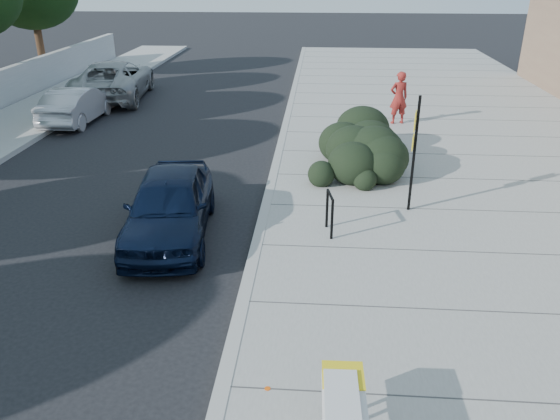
{
  "coord_description": "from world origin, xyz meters",
  "views": [
    {
      "loc": [
        1.17,
        -7.53,
        5.25
      ],
      "look_at": [
        0.48,
        1.82,
        1.0
      ],
      "focal_mm": 35.0,
      "sensor_mm": 36.0,
      "label": 1
    }
  ],
  "objects_px": {
    "suv_silver": "(114,80)",
    "pedestrian": "(399,98)",
    "sign_post": "(414,147)",
    "bike_rack": "(330,209)",
    "sedan_navy": "(170,205)",
    "wagon_silver": "(77,105)"
  },
  "relations": [
    {
      "from": "sign_post",
      "to": "sedan_navy",
      "type": "bearing_deg",
      "value": -152.09
    },
    {
      "from": "bike_rack",
      "to": "sign_post",
      "type": "distance_m",
      "value": 2.42
    },
    {
      "from": "wagon_silver",
      "to": "suv_silver",
      "type": "bearing_deg",
      "value": -88.68
    },
    {
      "from": "bike_rack",
      "to": "wagon_silver",
      "type": "relative_size",
      "value": 0.23
    },
    {
      "from": "sign_post",
      "to": "pedestrian",
      "type": "relative_size",
      "value": 1.45
    },
    {
      "from": "sedan_navy",
      "to": "suv_silver",
      "type": "relative_size",
      "value": 0.71
    },
    {
      "from": "sign_post",
      "to": "wagon_silver",
      "type": "height_order",
      "value": "sign_post"
    },
    {
      "from": "wagon_silver",
      "to": "pedestrian",
      "type": "bearing_deg",
      "value": -178.08
    },
    {
      "from": "sedan_navy",
      "to": "wagon_silver",
      "type": "bearing_deg",
      "value": 116.79
    },
    {
      "from": "bike_rack",
      "to": "sedan_navy",
      "type": "height_order",
      "value": "sedan_navy"
    },
    {
      "from": "bike_rack",
      "to": "pedestrian",
      "type": "relative_size",
      "value": 0.49
    },
    {
      "from": "suv_silver",
      "to": "pedestrian",
      "type": "xyz_separation_m",
      "value": [
        11.37,
        -3.65,
        0.25
      ]
    },
    {
      "from": "bike_rack",
      "to": "suv_silver",
      "type": "relative_size",
      "value": 0.15
    },
    {
      "from": "sedan_navy",
      "to": "suv_silver",
      "type": "bearing_deg",
      "value": 108.12
    },
    {
      "from": "sign_post",
      "to": "wagon_silver",
      "type": "bearing_deg",
      "value": 158.69
    },
    {
      "from": "bike_rack",
      "to": "pedestrian",
      "type": "height_order",
      "value": "pedestrian"
    },
    {
      "from": "sedan_navy",
      "to": "pedestrian",
      "type": "height_order",
      "value": "pedestrian"
    },
    {
      "from": "wagon_silver",
      "to": "pedestrian",
      "type": "distance_m",
      "value": 11.38
    },
    {
      "from": "sign_post",
      "to": "suv_silver",
      "type": "distance_m",
      "value": 15.42
    },
    {
      "from": "pedestrian",
      "to": "sedan_navy",
      "type": "bearing_deg",
      "value": 41.28
    },
    {
      "from": "bike_rack",
      "to": "suv_silver",
      "type": "xyz_separation_m",
      "value": [
        -8.94,
        12.35,
        0.12
      ]
    },
    {
      "from": "sedan_navy",
      "to": "wagon_silver",
      "type": "distance_m",
      "value": 10.33
    }
  ]
}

